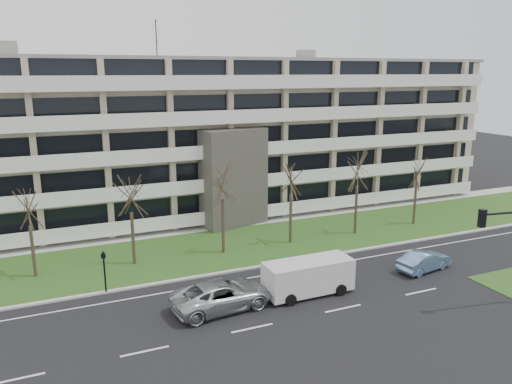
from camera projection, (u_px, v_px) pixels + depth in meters
name	position (u px, v px, depth m)	size (l,w,h in m)	color
ground	(343.00, 309.00, 30.27)	(160.00, 160.00, 0.00)	black
grass_verge	(258.00, 242.00, 41.85)	(90.00, 10.00, 0.06)	#2F521B
curb	(284.00, 262.00, 37.39)	(90.00, 0.35, 0.12)	#B2B2AD
sidewalk	(234.00, 224.00, 46.76)	(90.00, 2.00, 0.08)	#B2B2AD
lane_edge_line	(293.00, 270.00, 36.06)	(90.00, 0.12, 0.01)	white
apartment_building	(209.00, 135.00, 51.05)	(60.50, 15.10, 18.75)	tan
silver_pickup	(222.00, 295.00, 30.08)	(2.88, 6.25, 1.74)	#B4B7BB
blue_sedan	(424.00, 261.00, 35.92)	(1.53, 4.39, 1.45)	#7598CC
white_van	(309.00, 274.00, 32.03)	(5.80, 2.42, 2.24)	silver
pedestrian_signal	(104.00, 267.00, 31.93)	(0.32, 0.28, 2.87)	black
tree_1	(28.00, 205.00, 33.68)	(3.34, 3.34, 6.68)	#382B21
tree_2	(130.00, 192.00, 35.92)	(3.57, 3.57, 7.15)	#382B21
tree_3	(222.00, 178.00, 38.09)	(3.93, 3.93, 7.85)	#382B21
tree_4	(291.00, 174.00, 40.43)	(3.79, 3.79, 7.57)	#382B21
tree_5	(358.00, 167.00, 42.80)	(3.89, 3.89, 7.77)	#382B21
tree_6	(417.00, 172.00, 45.75)	(3.21, 3.21, 6.43)	#382B21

